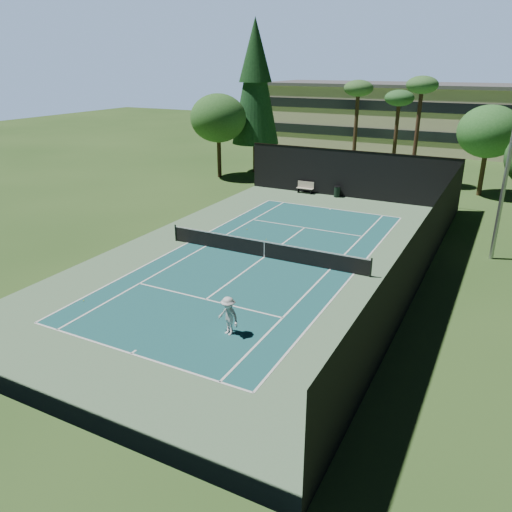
{
  "coord_description": "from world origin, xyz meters",
  "views": [
    {
      "loc": [
        12.25,
        -24.75,
        10.81
      ],
      "look_at": [
        1.0,
        -3.0,
        1.3
      ],
      "focal_mm": 35.0,
      "sensor_mm": 36.0,
      "label": 1
    }
  ],
  "objects_px": {
    "tennis_net": "(264,249)",
    "tennis_ball_d": "(247,229)",
    "player": "(228,316)",
    "park_bench": "(305,187)",
    "trash_bin": "(337,192)",
    "tennis_ball_a": "(84,301)",
    "tennis_ball_c": "(297,248)",
    "tennis_ball_b": "(266,239)"
  },
  "relations": [
    {
      "from": "tennis_ball_a",
      "to": "tennis_ball_b",
      "type": "bearing_deg",
      "value": 72.34
    },
    {
      "from": "player",
      "to": "trash_bin",
      "type": "bearing_deg",
      "value": 115.15
    },
    {
      "from": "player",
      "to": "park_bench",
      "type": "distance_m",
      "value": 25.28
    },
    {
      "from": "player",
      "to": "tennis_ball_d",
      "type": "relative_size",
      "value": 22.29
    },
    {
      "from": "tennis_ball_c",
      "to": "trash_bin",
      "type": "bearing_deg",
      "value": 98.3
    },
    {
      "from": "park_bench",
      "to": "tennis_ball_b",
      "type": "bearing_deg",
      "value": -79.15
    },
    {
      "from": "player",
      "to": "tennis_net",
      "type": "bearing_deg",
      "value": 123.97
    },
    {
      "from": "player",
      "to": "tennis_ball_a",
      "type": "relative_size",
      "value": 27.58
    },
    {
      "from": "player",
      "to": "trash_bin",
      "type": "xyz_separation_m",
      "value": [
        -3.46,
        24.4,
        -0.39
      ]
    },
    {
      "from": "player",
      "to": "tennis_ball_c",
      "type": "bearing_deg",
      "value": 114.87
    },
    {
      "from": "tennis_net",
      "to": "tennis_ball_d",
      "type": "distance_m",
      "value": 5.37
    },
    {
      "from": "tennis_ball_a",
      "to": "trash_bin",
      "type": "distance_m",
      "value": 25.33
    },
    {
      "from": "tennis_net",
      "to": "trash_bin",
      "type": "height_order",
      "value": "tennis_net"
    },
    {
      "from": "player",
      "to": "park_bench",
      "type": "relative_size",
      "value": 1.16
    },
    {
      "from": "tennis_ball_d",
      "to": "trash_bin",
      "type": "bearing_deg",
      "value": 77.33
    },
    {
      "from": "tennis_net",
      "to": "tennis_ball_d",
      "type": "bearing_deg",
      "value": 129.52
    },
    {
      "from": "tennis_net",
      "to": "tennis_ball_d",
      "type": "xyz_separation_m",
      "value": [
        -3.4,
        4.12,
        -0.52
      ]
    },
    {
      "from": "tennis_net",
      "to": "player",
      "type": "distance_m",
      "value": 9.14
    },
    {
      "from": "tennis_ball_a",
      "to": "tennis_ball_d",
      "type": "xyz_separation_m",
      "value": [
        1.78,
        13.4,
        0.01
      ]
    },
    {
      "from": "tennis_ball_b",
      "to": "park_bench",
      "type": "xyz_separation_m",
      "value": [
        -2.46,
        12.81,
        0.52
      ]
    },
    {
      "from": "trash_bin",
      "to": "player",
      "type": "bearing_deg",
      "value": -81.92
    },
    {
      "from": "tennis_ball_b",
      "to": "tennis_ball_c",
      "type": "height_order",
      "value": "tennis_ball_c"
    },
    {
      "from": "tennis_ball_d",
      "to": "tennis_net",
      "type": "bearing_deg",
      "value": -50.48
    },
    {
      "from": "player",
      "to": "tennis_ball_d",
      "type": "bearing_deg",
      "value": 132.28
    },
    {
      "from": "tennis_net",
      "to": "player",
      "type": "height_order",
      "value": "player"
    },
    {
      "from": "tennis_ball_c",
      "to": "tennis_ball_b",
      "type": "bearing_deg",
      "value": 164.08
    },
    {
      "from": "player",
      "to": "tennis_ball_c",
      "type": "relative_size",
      "value": 22.65
    },
    {
      "from": "tennis_ball_a",
      "to": "tennis_ball_d",
      "type": "relative_size",
      "value": 0.81
    },
    {
      "from": "tennis_ball_d",
      "to": "tennis_ball_a",
      "type": "bearing_deg",
      "value": -97.56
    },
    {
      "from": "tennis_net",
      "to": "tennis_ball_b",
      "type": "height_order",
      "value": "tennis_net"
    },
    {
      "from": "tennis_ball_b",
      "to": "tennis_ball_c",
      "type": "xyz_separation_m",
      "value": [
        2.46,
        -0.7,
        0.01
      ]
    },
    {
      "from": "player",
      "to": "tennis_ball_d",
      "type": "height_order",
      "value": "player"
    },
    {
      "from": "trash_bin",
      "to": "tennis_ball_a",
      "type": "bearing_deg",
      "value": -99.94
    },
    {
      "from": "tennis_ball_c",
      "to": "trash_bin",
      "type": "relative_size",
      "value": 0.08
    },
    {
      "from": "player",
      "to": "tennis_ball_b",
      "type": "relative_size",
      "value": 29.24
    },
    {
      "from": "tennis_ball_b",
      "to": "tennis_ball_d",
      "type": "xyz_separation_m",
      "value": [
        -2.1,
        1.22,
        0.01
      ]
    },
    {
      "from": "tennis_net",
      "to": "player",
      "type": "bearing_deg",
      "value": -73.1
    },
    {
      "from": "tennis_ball_a",
      "to": "tennis_ball_b",
      "type": "xyz_separation_m",
      "value": [
        3.88,
        12.18,
        -0.0
      ]
    },
    {
      "from": "tennis_ball_a",
      "to": "tennis_ball_c",
      "type": "distance_m",
      "value": 13.11
    },
    {
      "from": "tennis_net",
      "to": "tennis_ball_b",
      "type": "distance_m",
      "value": 3.22
    },
    {
      "from": "tennis_ball_a",
      "to": "player",
      "type": "bearing_deg",
      "value": 3.92
    },
    {
      "from": "tennis_ball_c",
      "to": "park_bench",
      "type": "xyz_separation_m",
      "value": [
        -4.91,
        13.51,
        0.51
      ]
    }
  ]
}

